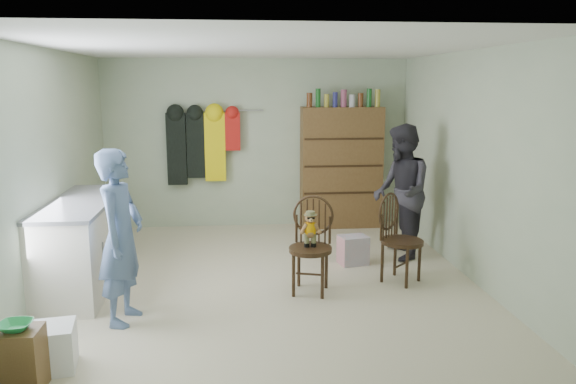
{
  "coord_description": "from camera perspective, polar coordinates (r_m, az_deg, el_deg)",
  "views": [
    {
      "loc": [
        -0.33,
        -5.9,
        2.14
      ],
      "look_at": [
        0.25,
        0.2,
        0.95
      ],
      "focal_mm": 35.0,
      "sensor_mm": 36.0,
      "label": 1
    }
  ],
  "objects": [
    {
      "name": "stool",
      "position": [
        4.52,
        -25.67,
        -15.17
      ],
      "size": [
        0.32,
        0.28,
        0.46
      ],
      "primitive_type": "cube",
      "color": "brown",
      "rests_on": "ground"
    },
    {
      "name": "dresser",
      "position": [
        8.44,
        5.42,
        2.59
      ],
      "size": [
        1.2,
        0.39,
        2.07
      ],
      "color": "brown",
      "rests_on": "ground"
    },
    {
      "name": "chair_front",
      "position": [
        5.81,
        2.36,
        -4.72
      ],
      "size": [
        0.55,
        0.55,
        1.0
      ],
      "rotation": [
        0.0,
        0.0,
        -0.29
      ],
      "color": "#301E10",
      "rests_on": "ground"
    },
    {
      "name": "room_walls",
      "position": [
        6.47,
        -2.5,
        5.99
      ],
      "size": [
        5.0,
        5.0,
        5.0
      ],
      "color": "#B6C2A3",
      "rests_on": "ground"
    },
    {
      "name": "counter",
      "position": [
        6.34,
        -20.09,
        -4.94
      ],
      "size": [
        0.64,
        1.86,
        0.94
      ],
      "color": "silver",
      "rests_on": "ground"
    },
    {
      "name": "person_right",
      "position": [
        7.01,
        11.42,
        0.0
      ],
      "size": [
        0.67,
        0.84,
        1.66
      ],
      "primitive_type": "imported",
      "rotation": [
        0.0,
        0.0,
        -1.62
      ],
      "color": "#2D2B33",
      "rests_on": "ground"
    },
    {
      "name": "ground_plane",
      "position": [
        6.29,
        -2.12,
        -8.92
      ],
      "size": [
        5.0,
        5.0,
        0.0
      ],
      "primitive_type": "plane",
      "color": "beige",
      "rests_on": "ground"
    },
    {
      "name": "coat_rack",
      "position": [
        8.35,
        -8.85,
        4.73
      ],
      "size": [
        1.42,
        0.12,
        1.09
      ],
      "color": "#99999E",
      "rests_on": "ground"
    },
    {
      "name": "striped_bag",
      "position": [
        6.81,
        6.63,
        -5.87
      ],
      "size": [
        0.37,
        0.32,
        0.34
      ],
      "primitive_type": "cube",
      "rotation": [
        0.0,
        0.0,
        0.21
      ],
      "color": "#E57275",
      "rests_on": "ground"
    },
    {
      "name": "chair_far",
      "position": [
        6.23,
        11.05,
        -4.27
      ],
      "size": [
        0.61,
        0.61,
        0.98
      ],
      "rotation": [
        0.0,
        0.0,
        0.79
      ],
      "color": "#301E10",
      "rests_on": "ground"
    },
    {
      "name": "plastic_tub",
      "position": [
        4.76,
        -23.01,
        -14.35
      ],
      "size": [
        0.41,
        0.4,
        0.34
      ],
      "primitive_type": "cube",
      "rotation": [
        0.0,
        0.0,
        0.16
      ],
      "color": "white",
      "rests_on": "ground"
    },
    {
      "name": "bowl",
      "position": [
        4.41,
        -25.95,
        -12.15
      ],
      "size": [
        0.23,
        0.23,
        0.06
      ],
      "primitive_type": "imported",
      "color": "#29B35C",
      "rests_on": "stool"
    },
    {
      "name": "person_left",
      "position": [
        5.24,
        -16.62,
        -4.39
      ],
      "size": [
        0.48,
        0.64,
        1.59
      ],
      "primitive_type": "imported",
      "rotation": [
        0.0,
        0.0,
        1.38
      ],
      "color": "slate",
      "rests_on": "ground"
    }
  ]
}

